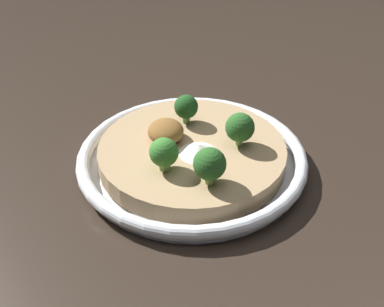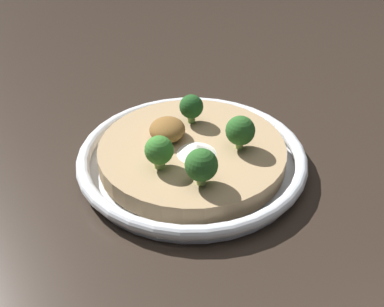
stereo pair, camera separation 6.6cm
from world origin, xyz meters
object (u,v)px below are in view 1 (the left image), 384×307
broccoli_left (164,153)px  broccoli_back_right (186,107)px  broccoli_front (240,129)px  risotto_bowl (192,157)px  broccoli_front_left (210,164)px

broccoli_left → broccoli_back_right: bearing=-15.3°
broccoli_front → broccoli_left: 0.11m
broccoli_back_right → broccoli_left: broccoli_left is taller
risotto_bowl → broccoli_front_left: 0.09m
broccoli_front → risotto_bowl: bearing=86.1°
broccoli_front_left → broccoli_left: 0.06m
risotto_bowl → broccoli_front_left: (-0.08, -0.02, 0.05)m
broccoli_back_right → broccoli_left: (-0.11, 0.03, -0.00)m
broccoli_front → broccoli_left: broccoli_front is taller
broccoli_front_left → broccoli_back_right: size_ratio=1.12×
broccoli_front → broccoli_front_left: 0.09m
risotto_bowl → broccoli_left: size_ratio=7.12×
broccoli_front → broccoli_back_right: size_ratio=1.10×
broccoli_front_left → broccoli_left: size_ratio=1.09×
broccoli_front_left → broccoli_front: bearing=-31.0°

